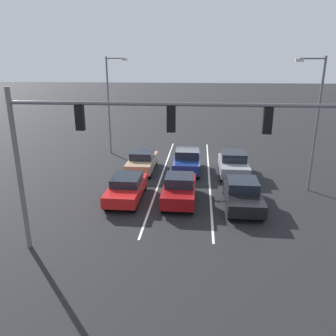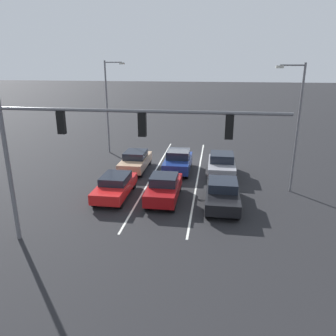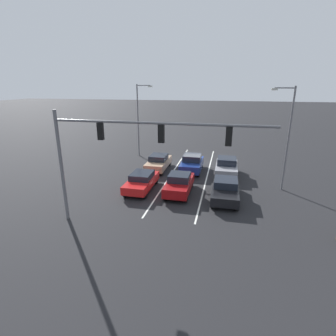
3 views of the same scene
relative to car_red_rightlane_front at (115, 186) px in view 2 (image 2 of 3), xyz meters
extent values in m
plane|color=black|center=(-3.22, -8.40, -0.74)|extent=(240.00, 240.00, 0.00)
cube|color=silver|center=(-4.91, -4.90, -0.73)|extent=(0.12, 19.00, 0.01)
cube|color=silver|center=(-1.54, -4.90, -0.73)|extent=(0.12, 19.00, 0.01)
cube|color=red|center=(0.00, 0.04, -0.10)|extent=(1.81, 4.33, 0.62)
cube|color=black|center=(0.00, -0.14, 0.44)|extent=(1.60, 2.05, 0.46)
cube|color=red|center=(-0.63, -2.08, 0.05)|extent=(0.24, 0.06, 0.12)
cube|color=red|center=(0.63, -2.08, 0.05)|extent=(0.24, 0.06, 0.12)
cylinder|color=black|center=(-0.78, 1.63, -0.41)|extent=(0.22, 0.64, 0.64)
cylinder|color=black|center=(0.78, 1.63, -0.41)|extent=(0.22, 0.64, 0.64)
cylinder|color=black|center=(-0.78, -1.55, -0.41)|extent=(0.22, 0.64, 0.64)
cylinder|color=black|center=(0.78, -1.55, -0.41)|extent=(0.22, 0.64, 0.64)
cube|color=black|center=(-6.61, 0.33, -0.10)|extent=(1.90, 4.61, 0.66)
cube|color=black|center=(-6.61, 0.11, 0.49)|extent=(1.67, 1.88, 0.52)
cube|color=red|center=(-7.27, -1.94, 0.06)|extent=(0.24, 0.06, 0.12)
cube|color=red|center=(-5.94, -1.94, 0.06)|extent=(0.24, 0.06, 0.12)
cylinder|color=black|center=(-7.43, 2.08, -0.43)|extent=(0.22, 0.61, 0.61)
cylinder|color=black|center=(-5.79, 2.08, -0.43)|extent=(0.22, 0.61, 0.61)
cylinder|color=black|center=(-7.43, -1.43, -0.43)|extent=(0.22, 0.61, 0.61)
cylinder|color=black|center=(-5.79, -1.43, -0.43)|extent=(0.22, 0.61, 0.61)
cube|color=maroon|center=(-3.08, 0.01, -0.06)|extent=(1.79, 4.25, 0.71)
cube|color=black|center=(-3.08, 0.01, 0.57)|extent=(1.58, 1.68, 0.55)
cube|color=red|center=(-3.71, -2.08, 0.12)|extent=(0.24, 0.06, 0.12)
cube|color=red|center=(-2.46, -2.08, 0.12)|extent=(0.24, 0.06, 0.12)
cylinder|color=black|center=(-3.85, 1.57, -0.41)|extent=(0.22, 0.65, 0.65)
cylinder|color=black|center=(-2.32, 1.57, -0.41)|extent=(0.22, 0.65, 0.65)
cylinder|color=black|center=(-3.85, -1.54, -0.41)|extent=(0.22, 0.65, 0.65)
cylinder|color=black|center=(-2.32, -1.54, -0.41)|extent=(0.22, 0.65, 0.65)
cube|color=gray|center=(-6.60, -5.08, -0.04)|extent=(1.94, 4.09, 0.71)
cube|color=black|center=(-6.60, -5.35, 0.61)|extent=(1.71, 1.92, 0.59)
cube|color=red|center=(-7.28, -7.08, 0.14)|extent=(0.24, 0.06, 0.12)
cube|color=red|center=(-5.93, -7.08, 0.14)|extent=(0.24, 0.06, 0.12)
cylinder|color=black|center=(-7.44, -3.62, -0.40)|extent=(0.22, 0.68, 0.68)
cylinder|color=black|center=(-5.77, -3.62, -0.40)|extent=(0.22, 0.68, 0.68)
cylinder|color=black|center=(-7.44, -6.53, -0.40)|extent=(0.22, 0.68, 0.68)
cylinder|color=black|center=(-5.77, -6.53, -0.40)|extent=(0.22, 0.68, 0.68)
cube|color=tan|center=(0.03, -5.43, -0.09)|extent=(1.80, 4.31, 0.66)
cube|color=black|center=(0.03, -5.51, 0.50)|extent=(1.59, 1.94, 0.52)
cube|color=red|center=(-0.60, -7.55, 0.08)|extent=(0.24, 0.06, 0.12)
cube|color=red|center=(0.66, -7.55, 0.08)|extent=(0.24, 0.06, 0.12)
cylinder|color=black|center=(-0.74, -3.84, -0.42)|extent=(0.22, 0.63, 0.63)
cylinder|color=black|center=(0.80, -3.84, -0.42)|extent=(0.22, 0.63, 0.63)
cylinder|color=black|center=(-0.74, -7.02, -0.42)|extent=(0.22, 0.63, 0.63)
cylinder|color=black|center=(0.80, -7.02, -0.42)|extent=(0.22, 0.63, 0.63)
cube|color=navy|center=(-3.30, -5.58, -0.05)|extent=(1.92, 4.17, 0.74)
cube|color=black|center=(-3.30, -5.75, 0.62)|extent=(1.69, 1.84, 0.59)
cube|color=red|center=(-3.97, -7.62, 0.14)|extent=(0.24, 0.06, 0.12)
cube|color=red|center=(-2.63, -7.62, 0.14)|extent=(0.24, 0.06, 0.12)
cylinder|color=black|center=(-4.13, -4.06, -0.42)|extent=(0.22, 0.63, 0.63)
cylinder|color=black|center=(-2.47, -4.06, -0.42)|extent=(0.22, 0.63, 0.63)
cylinder|color=black|center=(-4.13, -7.10, -0.42)|extent=(0.22, 0.63, 0.63)
cylinder|color=black|center=(-2.47, -7.10, -0.42)|extent=(0.22, 0.63, 0.63)
cylinder|color=slate|center=(3.09, 5.60, 2.66)|extent=(0.20, 0.20, 6.79)
cylinder|color=slate|center=(-2.89, 5.60, 5.48)|extent=(11.96, 0.14, 0.14)
cube|color=black|center=(-6.55, 5.60, 4.93)|extent=(0.32, 0.22, 0.95)
sphere|color=#4C0C0C|center=(-6.55, 5.44, 5.22)|extent=(0.20, 0.20, 0.20)
sphere|color=yellow|center=(-6.55, 5.44, 4.93)|extent=(0.20, 0.20, 0.20)
sphere|color=#0A3814|center=(-6.55, 5.44, 4.65)|extent=(0.20, 0.20, 0.20)
cube|color=black|center=(-3.09, 5.60, 4.93)|extent=(0.32, 0.22, 0.95)
sphere|color=#4C0C0C|center=(-3.09, 5.44, 5.22)|extent=(0.20, 0.20, 0.20)
sphere|color=yellow|center=(-3.09, 5.44, 4.93)|extent=(0.20, 0.20, 0.20)
sphere|color=#0A3814|center=(-3.09, 5.44, 4.65)|extent=(0.20, 0.20, 0.20)
cube|color=black|center=(0.36, 5.60, 4.93)|extent=(0.32, 0.22, 0.95)
sphere|color=#4C0C0C|center=(0.36, 5.44, 5.22)|extent=(0.20, 0.20, 0.20)
sphere|color=yellow|center=(0.36, 5.44, 4.93)|extent=(0.20, 0.20, 0.20)
sphere|color=#0A3814|center=(0.36, 5.44, 4.65)|extent=(0.20, 0.20, 0.20)
cylinder|color=slate|center=(3.69, -10.19, 3.37)|extent=(0.14, 0.14, 8.21)
cylinder|color=slate|center=(2.91, -10.19, 7.33)|extent=(1.55, 0.09, 0.09)
cube|color=beige|center=(2.14, -10.19, 7.23)|extent=(0.44, 0.24, 0.16)
cylinder|color=slate|center=(-11.05, -2.52, 3.29)|extent=(0.14, 0.14, 8.05)
cylinder|color=slate|center=(-10.34, -2.52, 7.17)|extent=(1.43, 0.09, 0.09)
cube|color=beige|center=(-9.62, -2.52, 7.07)|extent=(0.44, 0.24, 0.16)
camera|label=1|loc=(-4.14, 17.52, 6.85)|focal=35.00mm
camera|label=2|loc=(-6.00, 18.37, 7.33)|focal=35.00mm
camera|label=3|loc=(-6.45, 18.76, 7.37)|focal=28.00mm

